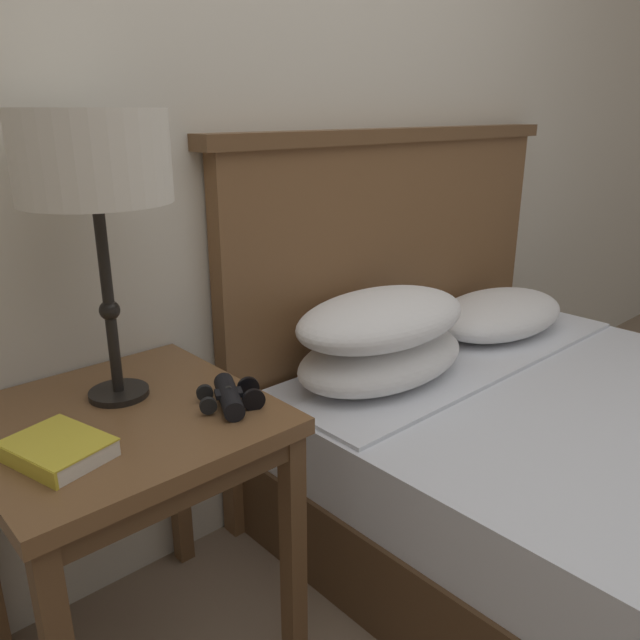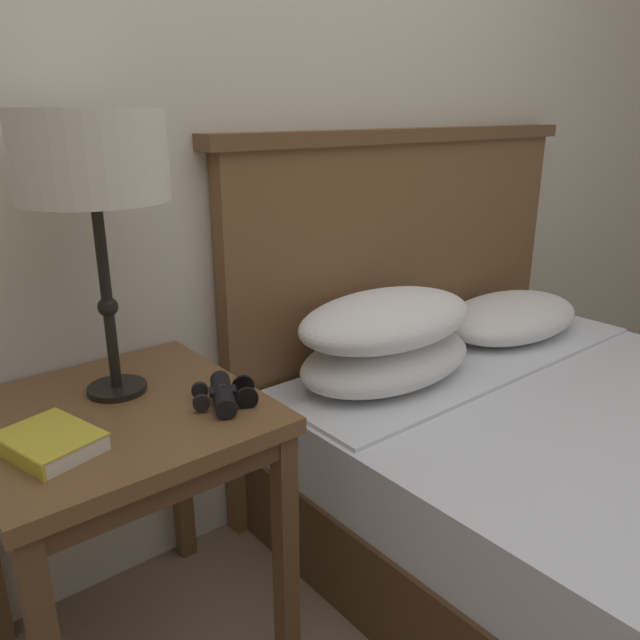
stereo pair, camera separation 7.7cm
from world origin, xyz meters
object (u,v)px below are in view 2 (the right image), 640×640
at_px(table_lamp, 91,162).
at_px(book_on_nightstand, 49,442).
at_px(binoculars_pair, 224,394).
at_px(nightstand, 119,445).
at_px(bed, 635,490).

xyz_separation_m(table_lamp, book_on_nightstand, (-0.20, -0.17, -0.49)).
bearing_deg(table_lamp, binoculars_pair, -53.15).
bearing_deg(binoculars_pair, nightstand, 147.01).
xyz_separation_m(nightstand, binoculars_pair, (0.19, -0.13, 0.11)).
bearing_deg(table_lamp, book_on_nightstand, -139.22).
relative_size(nightstand, book_on_nightstand, 3.18).
height_order(nightstand, binoculars_pair, binoculars_pair).
bearing_deg(table_lamp, nightstand, -115.69).
height_order(nightstand, book_on_nightstand, book_on_nightstand).
relative_size(bed, table_lamp, 3.33).
distance_m(bed, table_lamp, 1.58).
xyz_separation_m(nightstand, book_on_nightstand, (-0.16, -0.09, 0.11)).
relative_size(bed, book_on_nightstand, 9.73).
bearing_deg(bed, nightstand, 151.75).
xyz_separation_m(bed, binoculars_pair, (-0.96, 0.49, 0.39)).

